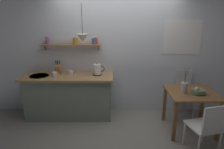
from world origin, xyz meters
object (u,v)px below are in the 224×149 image
object	(u,v)px
coffee_mug_by_sink	(54,74)
pendant_lamp	(82,38)
dining_table	(191,99)
fruit_bowl	(198,91)
dining_chair_near	(207,126)
dining_chair_far	(183,91)
knife_block	(58,69)
twig_vase	(184,87)
coffee_mug_spare	(71,72)
electric_kettle	(97,70)

from	to	relation	value
coffee_mug_by_sink	pendant_lamp	xyz separation A→B (m)	(0.58, 0.01, 0.71)
dining_table	fruit_bowl	size ratio (longest dim) A/B	3.84
dining_chair_near	dining_chair_far	size ratio (longest dim) A/B	0.91
knife_block	dining_table	bearing A→B (deg)	-13.22
twig_vase	dining_chair_far	bearing A→B (deg)	69.20
coffee_mug_spare	dining_chair_far	bearing A→B (deg)	1.05
dining_table	dining_chair_near	xyz separation A→B (m)	(0.00, -0.67, -0.15)
fruit_bowl	coffee_mug_by_sink	world-z (taller)	coffee_mug_by_sink
twig_vase	knife_block	world-z (taller)	twig_vase
twig_vase	pendant_lamp	size ratio (longest dim) A/B	0.67
electric_kettle	coffee_mug_by_sink	size ratio (longest dim) A/B	2.00
electric_kettle	dining_chair_far	bearing A→B (deg)	2.78
coffee_mug_by_sink	dining_chair_far	bearing A→B (deg)	4.58
twig_vase	coffee_mug_spare	xyz separation A→B (m)	(-2.11, 0.61, 0.10)
electric_kettle	dining_chair_near	bearing A→B (deg)	-34.75
dining_table	dining_chair_far	size ratio (longest dim) A/B	0.89
twig_vase	dining_chair_near	bearing A→B (deg)	-75.39
electric_kettle	pendant_lamp	world-z (taller)	pendant_lamp
dining_chair_far	coffee_mug_by_sink	world-z (taller)	coffee_mug_by_sink
electric_kettle	knife_block	bearing A→B (deg)	175.86
knife_block	coffee_mug_spare	bearing A→B (deg)	-2.72
dining_chair_near	twig_vase	bearing A→B (deg)	104.61
dining_chair_near	twig_vase	size ratio (longest dim) A/B	1.91
dining_chair_far	pendant_lamp	distance (m)	2.37
pendant_lamp	coffee_mug_by_sink	bearing A→B (deg)	-178.96
coffee_mug_spare	fruit_bowl	bearing A→B (deg)	-15.77
electric_kettle	coffee_mug_by_sink	bearing A→B (deg)	-171.47
dining_chair_near	pendant_lamp	distance (m)	2.56
coffee_mug_by_sink	electric_kettle	bearing A→B (deg)	8.53
electric_kettle	pendant_lamp	xyz separation A→B (m)	(-0.25, -0.11, 0.65)
dining_chair_far	twig_vase	xyz separation A→B (m)	(-0.25, -0.66, 0.34)
pendant_lamp	electric_kettle	bearing A→B (deg)	24.59
fruit_bowl	knife_block	world-z (taller)	knife_block
dining_chair_far	knife_block	world-z (taller)	knife_block
dining_chair_near	pendant_lamp	xyz separation A→B (m)	(-1.99, 1.09, 1.18)
dining_table	coffee_mug_spare	size ratio (longest dim) A/B	6.73
electric_kettle	coffee_mug_by_sink	xyz separation A→B (m)	(-0.82, -0.12, -0.06)
knife_block	pendant_lamp	size ratio (longest dim) A/B	0.43
pendant_lamp	twig_vase	bearing A→B (deg)	-14.05
dining_table	knife_block	world-z (taller)	knife_block
dining_chair_far	knife_block	distance (m)	2.66
electric_kettle	coffee_mug_spare	distance (m)	0.54
dining_chair_near	dining_chair_far	bearing A→B (deg)	86.31
dining_chair_far	coffee_mug_spare	bearing A→B (deg)	-178.95
dining_chair_far	fruit_bowl	distance (m)	0.76
knife_block	pendant_lamp	bearing A→B (deg)	-17.32
dining_table	dining_chair_far	xyz separation A→B (m)	(0.09, 0.63, -0.11)
coffee_mug_by_sink	twig_vase	bearing A→B (deg)	-10.51
dining_table	coffee_mug_by_sink	xyz separation A→B (m)	(-2.56, 0.41, 0.33)
pendant_lamp	fruit_bowl	bearing A→B (deg)	-13.78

